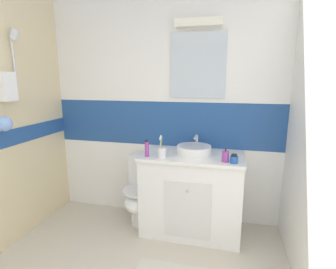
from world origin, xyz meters
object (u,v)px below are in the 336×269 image
toilet (142,192)px  deodorant_spray_can (147,149)px  toothbrush_cup (162,152)px  sink_basin (194,150)px  soap_dispenser (225,156)px  hair_gel_jar (234,159)px

toilet → deodorant_spray_can: deodorant_spray_can is taller
toothbrush_cup → deodorant_spray_can: toothbrush_cup is taller
sink_basin → toilet: (-0.58, 0.03, -0.54)m
sink_basin → toothbrush_cup: size_ratio=1.79×
soap_dispenser → sink_basin: bearing=150.2°
soap_dispenser → toothbrush_cup: bearing=-179.6°
toilet → hair_gel_jar: size_ratio=9.09×
toilet → soap_dispenser: (0.89, -0.21, 0.55)m
soap_dispenser → hair_gel_jar: size_ratio=1.68×
deodorant_spray_can → toothbrush_cup: bearing=4.2°
toothbrush_cup → soap_dispenser: 0.60m
toilet → soap_dispenser: soap_dispenser is taller
deodorant_spray_can → hair_gel_jar: deodorant_spray_can is taller
sink_basin → hair_gel_jar: size_ratio=4.63×
toilet → toothbrush_cup: 0.65m
toilet → soap_dispenser: size_ratio=5.41×
toilet → deodorant_spray_can: 0.63m
hair_gel_jar → deodorant_spray_can: bearing=179.6°
toilet → toothbrush_cup: size_ratio=3.51×
toothbrush_cup → hair_gel_jar: toothbrush_cup is taller
toothbrush_cup → hair_gel_jar: (0.68, -0.02, -0.02)m
toilet → soap_dispenser: 1.07m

